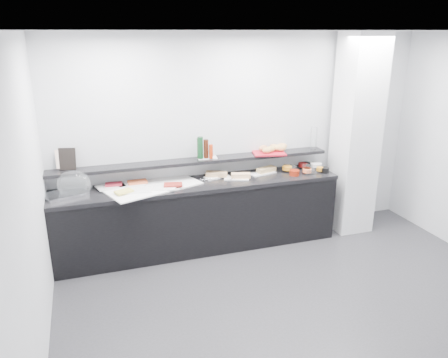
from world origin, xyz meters
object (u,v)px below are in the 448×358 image
object	(u,v)px
bread_tray	(269,153)
cloche_base	(66,194)
framed_print	(67,159)
sandwich_plate_mid	(237,179)
condiment_tray	(207,158)
carafe	(314,138)

from	to	relation	value
bread_tray	cloche_base	bearing A→B (deg)	-165.83
cloche_base	framed_print	size ratio (longest dim) A/B	1.72
cloche_base	sandwich_plate_mid	size ratio (longest dim) A/B	1.42
sandwich_plate_mid	condiment_tray	distance (m)	0.46
sandwich_plate_mid	carafe	bearing A→B (deg)	30.58
cloche_base	bread_tray	size ratio (longest dim) A/B	1.07
cloche_base	condiment_tray	distance (m)	1.77
sandwich_plate_mid	condiment_tray	size ratio (longest dim) A/B	1.29
cloche_base	bread_tray	world-z (taller)	bread_tray
sandwich_plate_mid	carafe	distance (m)	1.30
bread_tray	carafe	size ratio (longest dim) A/B	1.39
framed_print	condiment_tray	size ratio (longest dim) A/B	1.06
framed_print	condiment_tray	world-z (taller)	framed_print
sandwich_plate_mid	condiment_tray	bearing A→B (deg)	165.81
condiment_tray	framed_print	bearing A→B (deg)	-173.68
carafe	cloche_base	bearing A→B (deg)	-176.68
cloche_base	condiment_tray	world-z (taller)	condiment_tray
condiment_tray	bread_tray	xyz separation A→B (m)	(0.84, -0.05, 0.00)
bread_tray	condiment_tray	bearing A→B (deg)	-172.06
bread_tray	carafe	xyz separation A→B (m)	(0.70, 0.07, 0.14)
framed_print	carafe	size ratio (longest dim) A/B	0.87
condiment_tray	bread_tray	size ratio (longest dim) A/B	0.59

